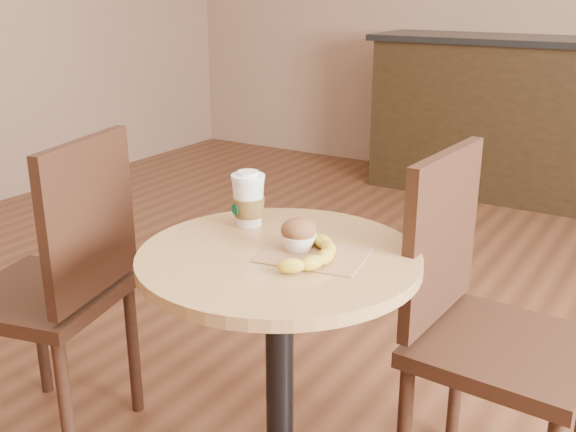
% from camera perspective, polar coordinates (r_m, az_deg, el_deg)
% --- Properties ---
extents(cafe_table, '(0.68, 0.68, 0.75)m').
position_cam_1_polar(cafe_table, '(1.69, -0.73, -10.25)').
color(cafe_table, black).
rests_on(cafe_table, ground).
extents(chair_left, '(0.51, 0.51, 0.96)m').
position_cam_1_polar(chair_left, '(2.08, -18.75, -5.34)').
color(chair_left, '#351D12').
rests_on(chair_left, ground).
extents(chair_right, '(0.45, 0.45, 0.96)m').
position_cam_1_polar(chair_right, '(1.81, 16.02, -8.73)').
color(chair_right, '#351D12').
rests_on(chair_right, ground).
extents(service_counter, '(2.30, 0.65, 1.04)m').
position_cam_1_polar(service_counter, '(4.67, 21.07, 7.51)').
color(service_counter, black).
rests_on(service_counter, ground).
extents(kraft_bag, '(0.27, 0.22, 0.00)m').
position_cam_1_polar(kraft_bag, '(1.58, 2.16, -3.34)').
color(kraft_bag, '#9D6F4B').
rests_on(kraft_bag, cafe_table).
extents(coffee_cup, '(0.09, 0.09, 0.15)m').
position_cam_1_polar(coffee_cup, '(1.76, -3.37, 1.26)').
color(coffee_cup, white).
rests_on(coffee_cup, cafe_table).
extents(muffin, '(0.09, 0.09, 0.08)m').
position_cam_1_polar(muffin, '(1.59, 0.89, -1.58)').
color(muffin, white).
rests_on(muffin, kraft_bag).
extents(banana, '(0.21, 0.27, 0.03)m').
position_cam_1_polar(banana, '(1.55, 1.65, -3.06)').
color(banana, gold).
rests_on(banana, kraft_bag).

